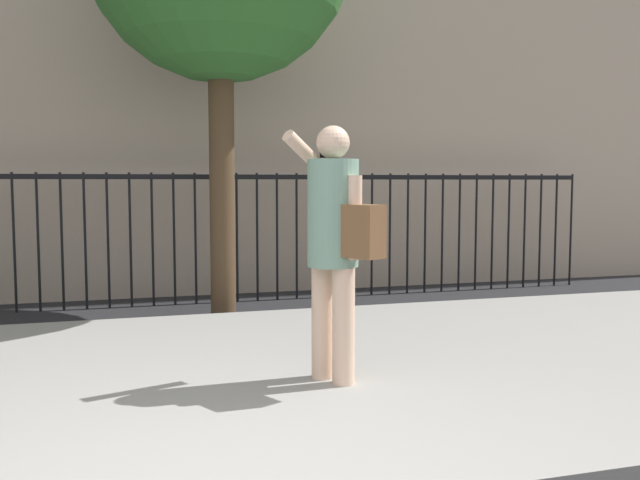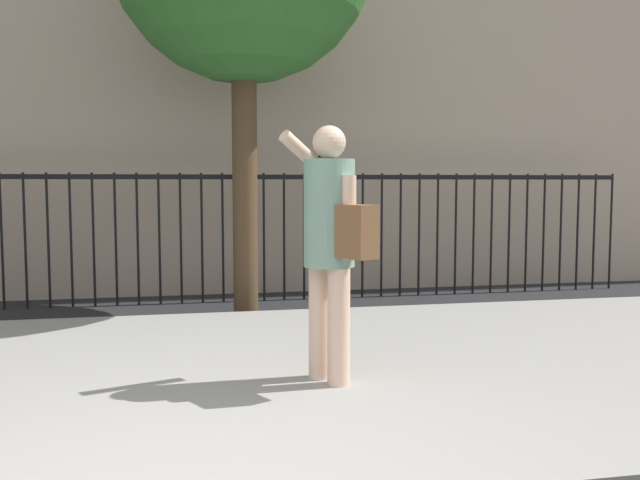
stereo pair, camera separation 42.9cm
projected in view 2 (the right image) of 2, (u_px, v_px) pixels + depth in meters
The scene contains 3 objects.
sidewalk at pixel (168, 383), 4.91m from camera, with size 28.00×4.40×0.15m, color gray.
iron_fence at pixel (170, 221), 8.44m from camera, with size 12.03×0.04×1.60m.
pedestrian_on_phone at pixel (332, 234), 4.59m from camera, with size 0.59×0.72×1.71m.
Camera 2 is at (0.08, -2.73, 1.49)m, focal length 39.05 mm.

